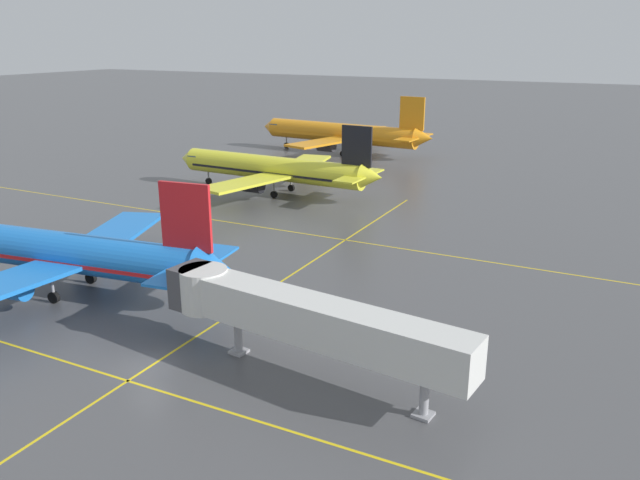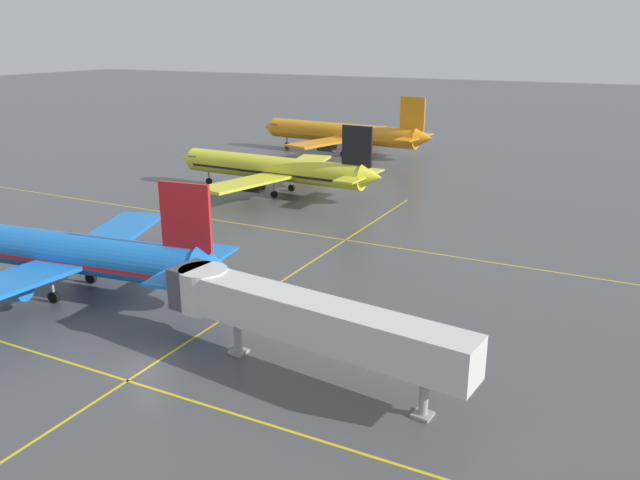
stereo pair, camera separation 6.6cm
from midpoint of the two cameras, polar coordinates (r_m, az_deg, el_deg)
name	(u,v)px [view 2 (the right image)]	position (r m, az deg, el deg)	size (l,w,h in m)	color
ground_plane	(149,367)	(44.57, -15.06, -10.94)	(600.00, 600.00, 0.00)	#4C4C4F
airliner_front_gate	(56,251)	(58.32, -22.54, -0.95)	(33.79, 28.91, 10.51)	blue
airliner_second_row	(275,169)	(88.68, -4.04, 6.39)	(32.86, 28.38, 10.23)	yellow
airliner_third_row	(343,133)	(119.48, 2.14, 9.53)	(35.81, 30.79, 11.13)	orange
taxiway_markings	(264,292)	(54.97, -4.97, -4.69)	(150.41, 72.78, 0.01)	yellow
jet_bridge	(289,314)	(40.89, -2.71, -6.64)	(22.24, 5.38, 5.58)	silver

